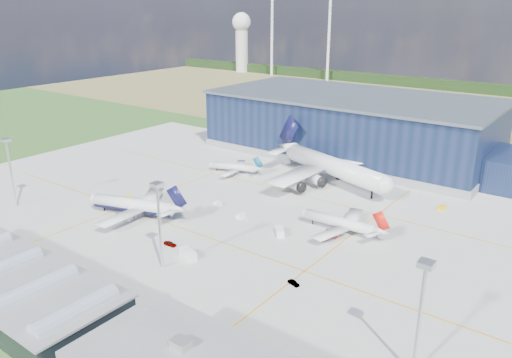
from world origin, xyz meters
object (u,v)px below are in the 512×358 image
object	(u,v)px
light_mast_east	(422,301)
hangar	(357,128)
airliner_navy	(133,198)
gse_cart_b	(218,203)
gse_van_b	(280,232)
airliner_widebody	(334,157)
gse_van_a	(188,254)
gse_tug_c	(442,208)
light_mast_west	(9,161)
airstair	(138,211)
airliner_red	(340,217)
car_b	(294,283)
light_mast_center	(159,212)
gse_cart_a	(241,216)
airliner_regional	(234,164)
car_a	(170,244)
gse_tug_b	(128,198)

from	to	relation	value
light_mast_east	hangar	bearing A→B (deg)	120.05
airliner_navy	gse_cart_b	distance (m)	27.98
hangar	gse_van_b	bearing A→B (deg)	-77.39
hangar	airliner_widebody	bearing A→B (deg)	-74.98
gse_van_a	gse_tug_c	distance (m)	85.33
hangar	light_mast_west	bearing A→B (deg)	-116.71
gse_van_a	airstair	size ratio (longest dim) A/B	1.04
airliner_navy	airstair	xyz separation A→B (m)	(1.19, 0.60, -4.13)
hangar	gse_tug_c	world-z (taller)	hangar
airliner_red	airstair	distance (m)	63.25
light_mast_east	gse_cart_b	xyz separation A→B (m)	(-81.27, 40.48, -14.84)
gse_tug_c	gse_van_b	bearing A→B (deg)	-110.45
gse_cart_b	car_b	distance (m)	54.94
light_mast_center	gse_van_b	xyz separation A→B (m)	(13.21, 33.66, -14.35)
light_mast_west	gse_cart_a	bearing A→B (deg)	28.90
airliner_red	light_mast_west	bearing A→B (deg)	24.34
airliner_red	airliner_regional	size ratio (longest dim) A/B	1.22
airliner_regional	light_mast_west	bearing A→B (deg)	44.64
light_mast_east	car_a	size ratio (longest dim) A/B	5.97
light_mast_west	airliner_widebody	world-z (taller)	light_mast_west
gse_tug_b	gse_van_b	xyz separation A→B (m)	(57.22, 8.15, 0.40)
car_b	car_a	bearing A→B (deg)	109.85
gse_tug_b	light_mast_east	bearing A→B (deg)	27.25
light_mast_center	airliner_widebody	bearing A→B (deg)	87.15
airliner_regional	gse_van_a	xyz separation A→B (m)	(35.18, -62.41, -2.61)
airstair	gse_tug_c	bearing A→B (deg)	42.39
gse_tug_c	airstair	world-z (taller)	airstair
gse_van_b	car_b	xyz separation A→B (m)	(18.04, -20.74, -0.54)
car_b	gse_van_b	bearing A→B (deg)	56.26
airliner_navy	gse_van_b	size ratio (longest dim) A/B	7.56
gse_tug_b	gse_cart_b	world-z (taller)	gse_tug_b
light_mast_west	gse_van_a	bearing A→B (deg)	6.04
airstair	car_a	size ratio (longest dim) A/B	1.36
airliner_navy	gse_cart_a	distance (m)	34.61
light_mast_west	gse_tug_b	world-z (taller)	light_mast_west
light_mast_east	car_a	xyz separation A→B (m)	(-72.36, 9.80, -14.78)
light_mast_east	airliner_widebody	bearing A→B (deg)	126.37
gse_van_b	airstair	size ratio (longest dim) A/B	0.90
gse_tug_b	gse_van_b	distance (m)	57.80
hangar	car_b	size ratio (longest dim) A/B	44.42
light_mast_east	gse_tug_c	size ratio (longest dim) A/B	7.46
hangar	gse_cart_b	distance (m)	85.53
hangar	light_mast_east	xyz separation A→B (m)	(72.19, -124.80, 3.82)
airliner_regional	airstair	distance (m)	51.51
gse_tug_b	car_b	world-z (taller)	gse_tug_b
light_mast_east	light_mast_center	bearing A→B (deg)	180.00
light_mast_west	gse_tug_c	size ratio (longest dim) A/B	7.46
light_mast_west	gse_tug_c	bearing A→B (deg)	35.21
gse_tug_c	light_mast_east	bearing A→B (deg)	-62.81
airliner_widebody	car_b	distance (m)	75.47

